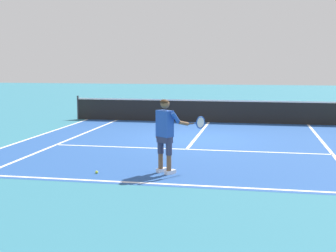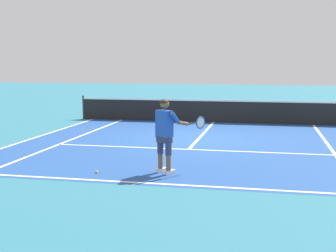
{
  "view_description": "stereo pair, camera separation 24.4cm",
  "coord_description": "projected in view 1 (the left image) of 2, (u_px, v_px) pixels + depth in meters",
  "views": [
    {
      "loc": [
        1.98,
        -15.22,
        2.52
      ],
      "look_at": [
        -0.06,
        -4.6,
        1.05
      ],
      "focal_mm": 49.4,
      "sensor_mm": 36.0,
      "label": 1
    },
    {
      "loc": [
        2.22,
        -15.17,
        2.52
      ],
      "look_at": [
        -0.06,
        -4.6,
        1.05
      ],
      "focal_mm": 49.4,
      "sensor_mm": 36.0,
      "label": 2
    }
  ],
  "objects": [
    {
      "name": "tennis_player",
      "position": [
        166.0,
        131.0,
        10.55
      ],
      "size": [
        1.1,
        0.85,
        1.71
      ],
      "color": "white",
      "rests_on": "ground"
    },
    {
      "name": "line_singles_left",
      "position": [
        71.0,
        139.0,
        15.56
      ],
      "size": [
        0.1,
        10.39,
        0.01
      ],
      "primitive_type": "cube",
      "color": "white",
      "rests_on": "ground"
    },
    {
      "name": "tennis_net",
      "position": [
        209.0,
        111.0,
        19.78
      ],
      "size": [
        11.96,
        0.08,
        1.07
      ],
      "color": "#333338",
      "rests_on": "ground"
    },
    {
      "name": "line_service",
      "position": [
        187.0,
        149.0,
        13.62
      ],
      "size": [
        8.23,
        0.1,
        0.01
      ],
      "primitive_type": "cube",
      "color": "white",
      "rests_on": "ground"
    },
    {
      "name": "line_doubles_left",
      "position": [
        34.0,
        137.0,
        15.81
      ],
      "size": [
        0.1,
        10.39,
        0.01
      ],
      "primitive_type": "cube",
      "color": "white",
      "rests_on": "ground"
    },
    {
      "name": "line_centre_service",
      "position": [
        200.0,
        133.0,
        16.73
      ],
      "size": [
        0.1,
        6.4,
        0.01
      ],
      "primitive_type": "cube",
      "color": "white",
      "rests_on": "ground"
    },
    {
      "name": "tennis_ball_near_feet",
      "position": [
        97.0,
        172.0,
        10.63
      ],
      "size": [
        0.07,
        0.07,
        0.07
      ],
      "primitive_type": "sphere",
      "color": "#CCE02D",
      "rests_on": "ground"
    },
    {
      "name": "court_inner_surface",
      "position": [
        192.0,
        143.0,
        14.79
      ],
      "size": [
        10.98,
        10.79,
        0.0
      ],
      "primitive_type": "cube",
      "color": "#234C93",
      "rests_on": "ground"
    },
    {
      "name": "line_singles_right",
      "position": [
        327.0,
        147.0,
        14.02
      ],
      "size": [
        0.1,
        10.39,
        0.01
      ],
      "primitive_type": "cube",
      "color": "white",
      "rests_on": "ground"
    },
    {
      "name": "line_baseline",
      "position": [
        159.0,
        184.0,
        9.73
      ],
      "size": [
        10.98,
        0.1,
        0.01
      ],
      "primitive_type": "cube",
      "color": "white",
      "rests_on": "ground"
    },
    {
      "name": "ground_plane",
      "position": [
        195.0,
        139.0,
        15.52
      ],
      "size": [
        80.0,
        80.0,
        0.0
      ],
      "primitive_type": "plane",
      "color": "teal"
    }
  ]
}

